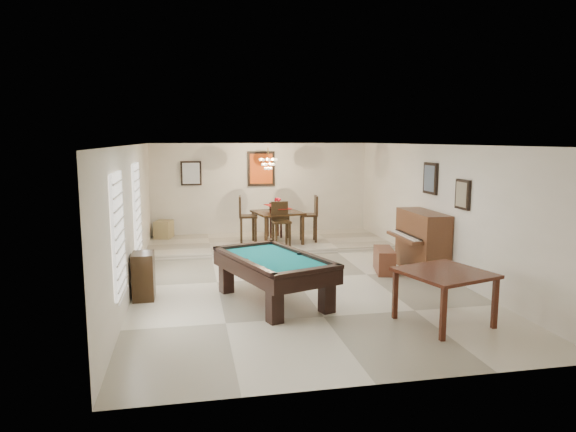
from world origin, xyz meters
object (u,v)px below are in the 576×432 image
object	(u,v)px
apothecary_chest	(144,276)
dining_table	(278,225)
upright_piano	(416,242)
corner_bench	(164,229)
dining_chair_north	(274,219)
dining_chair_south	(281,225)
dining_chair_east	(308,219)
pool_table	(274,280)
piano_bench	(384,260)
flower_vase	(277,202)
dining_chair_west	(248,220)
chandelier	(268,160)
square_table	(444,297)

from	to	relation	value
apothecary_chest	dining_table	world-z (taller)	dining_table
upright_piano	corner_bench	size ratio (longest dim) A/B	2.94
dining_chair_north	corner_bench	world-z (taller)	dining_chair_north
dining_chair_south	dining_chair_east	world-z (taller)	dining_chair_east
pool_table	upright_piano	size ratio (longest dim) A/B	1.51
dining_chair_south	dining_chair_east	xyz separation A→B (m)	(0.83, 0.70, 0.03)
piano_bench	dining_table	xyz separation A→B (m)	(-1.73, 2.82, 0.33)
dining_table	flower_vase	bearing A→B (deg)	0.00
apothecary_chest	dining_chair_south	bearing A→B (deg)	45.81
flower_vase	dining_chair_south	distance (m)	0.84
dining_chair_west	chandelier	world-z (taller)	chandelier
dining_chair_west	flower_vase	bearing A→B (deg)	-84.74
pool_table	apothecary_chest	bearing A→B (deg)	145.41
dining_table	dining_chair_west	bearing A→B (deg)	-179.54
dining_chair_south	chandelier	xyz separation A→B (m)	(-0.16, 0.94, 1.53)
apothecary_chest	dining_chair_north	world-z (taller)	dining_chair_north
upright_piano	dining_chair_west	distance (m)	4.25
apothecary_chest	dining_chair_east	size ratio (longest dim) A/B	0.68
piano_bench	chandelier	world-z (taller)	chandelier
dining_chair_east	dining_table	bearing A→B (deg)	-81.52
pool_table	square_table	bearing A→B (deg)	-52.28
square_table	dining_chair_south	xyz separation A→B (m)	(-1.51, 5.11, 0.28)
pool_table	corner_bench	xyz separation A→B (m)	(-2.02, 5.52, -0.03)
apothecary_chest	corner_bench	size ratio (longest dim) A/B	1.57
pool_table	piano_bench	world-z (taller)	pool_table
dining_chair_south	dining_chair_west	size ratio (longest dim) A/B	0.92
square_table	dining_chair_north	size ratio (longest dim) A/B	1.20
upright_piano	dining_chair_south	bearing A→B (deg)	137.39
chandelier	dining_chair_west	bearing A→B (deg)	-154.24
upright_piano	dining_chair_west	world-z (taller)	dining_chair_west
dining_chair_north	dining_chair_east	world-z (taller)	dining_chair_east
upright_piano	dining_chair_south	xyz separation A→B (m)	(-2.40, 2.21, 0.05)
dining_chair_east	corner_bench	distance (m)	3.85
apothecary_chest	corner_bench	world-z (taller)	apothecary_chest
dining_table	dining_chair_west	size ratio (longest dim) A/B	0.92
upright_piano	dining_chair_north	world-z (taller)	upright_piano
pool_table	dining_chair_north	world-z (taller)	dining_chair_north
upright_piano	dining_table	bearing A→B (deg)	129.36
dining_chair_south	corner_bench	distance (m)	3.41
dining_chair_east	apothecary_chest	bearing A→B (deg)	-37.94
square_table	dining_chair_south	size ratio (longest dim) A/B	1.03
pool_table	chandelier	world-z (taller)	chandelier
piano_bench	square_table	bearing A→B (deg)	-94.84
flower_vase	dining_chair_east	xyz separation A→B (m)	(0.80, 0.02, -0.45)
dining_chair_north	chandelier	bearing A→B (deg)	57.27
flower_vase	chandelier	distance (m)	1.09
chandelier	pool_table	bearing A→B (deg)	-97.87
apothecary_chest	dining_chair_east	distance (m)	5.31
upright_piano	piano_bench	distance (m)	0.75
pool_table	square_table	world-z (taller)	square_table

